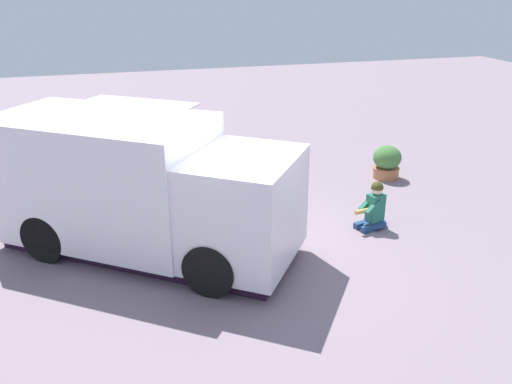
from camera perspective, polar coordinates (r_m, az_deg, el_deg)
name	(u,v)px	position (r m, az deg, el deg)	size (l,w,h in m)	color
ground_plane	(252,261)	(8.92, -0.41, -7.42)	(40.00, 40.00, 0.00)	gray
food_truck	(139,190)	(9.04, -12.52, 0.23)	(5.29, 4.68, 2.30)	white
person_customer	(374,210)	(10.15, 12.60, -1.86)	(0.78, 0.56, 0.92)	navy
planter_flowering_far	(387,162)	(12.76, 13.92, 3.18)	(0.65, 0.65, 0.78)	#B26D46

